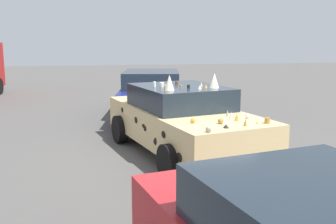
# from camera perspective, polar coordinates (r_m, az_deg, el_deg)

# --- Properties ---
(ground_plane) EXTENTS (60.00, 60.00, 0.00)m
(ground_plane) POSITION_cam_1_polar(r_m,az_deg,el_deg) (8.40, 2.02, -5.98)
(ground_plane) COLOR #514F4C
(art_car_decorated) EXTENTS (4.76, 2.86, 1.72)m
(art_car_decorated) POSITION_cam_1_polar(r_m,az_deg,el_deg) (8.24, 2.00, -1.10)
(art_car_decorated) COLOR #D8BC7F
(art_car_decorated) RESTS_ON ground
(parked_sedan_far_right) EXTENTS (4.73, 2.61, 1.43)m
(parked_sedan_far_right) POSITION_cam_1_polar(r_m,az_deg,el_deg) (12.27, -2.41, 2.73)
(parked_sedan_far_right) COLOR navy
(parked_sedan_far_right) RESTS_ON ground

